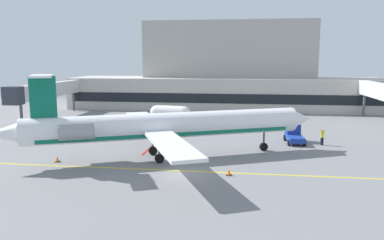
{
  "coord_description": "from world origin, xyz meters",
  "views": [
    {
      "loc": [
        5.47,
        -31.78,
        9.94
      ],
      "look_at": [
        -0.63,
        11.42,
        3.0
      ],
      "focal_mm": 35.7,
      "sensor_mm": 36.0,
      "label": 1
    }
  ],
  "objects_px": {
    "regional_jet": "(164,126)",
    "baggage_tug": "(117,126)",
    "pushback_tractor": "(294,134)",
    "fuel_tank": "(170,113)",
    "marshaller": "(322,137)"
  },
  "relations": [
    {
      "from": "fuel_tank",
      "to": "marshaller",
      "type": "bearing_deg",
      "value": -34.42
    },
    {
      "from": "regional_jet",
      "to": "baggage_tug",
      "type": "height_order",
      "value": "regional_jet"
    },
    {
      "from": "pushback_tractor",
      "to": "marshaller",
      "type": "xyz_separation_m",
      "value": [
        3.1,
        -1.08,
        -0.02
      ]
    },
    {
      "from": "regional_jet",
      "to": "marshaller",
      "type": "relative_size",
      "value": 16.21
    },
    {
      "from": "regional_jet",
      "to": "baggage_tug",
      "type": "bearing_deg",
      "value": 127.44
    },
    {
      "from": "regional_jet",
      "to": "baggage_tug",
      "type": "distance_m",
      "value": 15.16
    },
    {
      "from": "baggage_tug",
      "to": "pushback_tractor",
      "type": "xyz_separation_m",
      "value": [
        23.07,
        -2.32,
        -0.08
      ]
    },
    {
      "from": "pushback_tractor",
      "to": "regional_jet",
      "type": "bearing_deg",
      "value": -145.5
    },
    {
      "from": "baggage_tug",
      "to": "pushback_tractor",
      "type": "distance_m",
      "value": 23.18
    },
    {
      "from": "fuel_tank",
      "to": "pushback_tractor",
      "type": "bearing_deg",
      "value": -36.64
    },
    {
      "from": "regional_jet",
      "to": "pushback_tractor",
      "type": "bearing_deg",
      "value": 34.5
    },
    {
      "from": "pushback_tractor",
      "to": "marshaller",
      "type": "distance_m",
      "value": 3.29
    },
    {
      "from": "fuel_tank",
      "to": "marshaller",
      "type": "height_order",
      "value": "fuel_tank"
    },
    {
      "from": "fuel_tank",
      "to": "marshaller",
      "type": "distance_m",
      "value": 25.45
    },
    {
      "from": "baggage_tug",
      "to": "pushback_tractor",
      "type": "bearing_deg",
      "value": -5.73
    }
  ]
}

